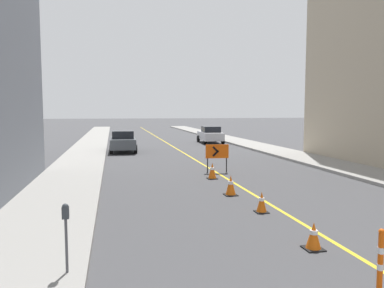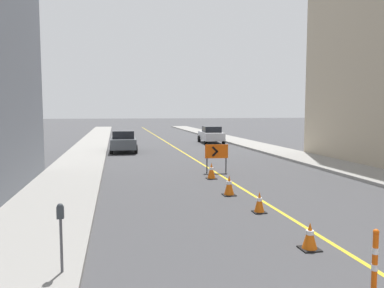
{
  "view_description": "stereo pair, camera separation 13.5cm",
  "coord_description": "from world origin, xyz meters",
  "px_view_note": "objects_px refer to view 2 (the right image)",
  "views": [
    {
      "loc": [
        -5.0,
        2.85,
        3.07
      ],
      "look_at": [
        -0.21,
        25.46,
        1.0
      ],
      "focal_mm": 35.0,
      "sensor_mm": 36.0,
      "label": 1
    },
    {
      "loc": [
        -4.87,
        2.82,
        3.07
      ],
      "look_at": [
        -0.21,
        25.46,
        1.0
      ],
      "focal_mm": 35.0,
      "sensor_mm": 36.0,
      "label": 2
    }
  ],
  "objects_px": {
    "traffic_cone_fourth": "(259,202)",
    "parked_car_curb_near": "(123,141)",
    "arrow_barricade_primary": "(217,153)",
    "traffic_cone_fifth": "(229,185)",
    "delineator_post_front": "(375,268)",
    "traffic_cone_third": "(310,236)",
    "parking_meter_near_curb": "(61,224)",
    "parked_car_curb_mid": "(211,135)",
    "traffic_cone_farthest": "(211,171)"
  },
  "relations": [
    {
      "from": "traffic_cone_third",
      "to": "traffic_cone_fourth",
      "type": "bearing_deg",
      "value": 89.17
    },
    {
      "from": "traffic_cone_third",
      "to": "arrow_barricade_primary",
      "type": "bearing_deg",
      "value": 86.08
    },
    {
      "from": "traffic_cone_fourth",
      "to": "traffic_cone_farthest",
      "type": "xyz_separation_m",
      "value": [
        -0.0,
        5.73,
        0.05
      ]
    },
    {
      "from": "arrow_barricade_primary",
      "to": "parked_car_curb_near",
      "type": "xyz_separation_m",
      "value": [
        -4.31,
        10.47,
        -0.2
      ]
    },
    {
      "from": "delineator_post_front",
      "to": "parked_car_curb_near",
      "type": "height_order",
      "value": "parked_car_curb_near"
    },
    {
      "from": "traffic_cone_fourth",
      "to": "traffic_cone_farthest",
      "type": "distance_m",
      "value": 5.73
    },
    {
      "from": "traffic_cone_farthest",
      "to": "arrow_barricade_primary",
      "type": "height_order",
      "value": "arrow_barricade_primary"
    },
    {
      "from": "traffic_cone_fourth",
      "to": "traffic_cone_fifth",
      "type": "relative_size",
      "value": 0.87
    },
    {
      "from": "arrow_barricade_primary",
      "to": "parking_meter_near_curb",
      "type": "height_order",
      "value": "parking_meter_near_curb"
    },
    {
      "from": "arrow_barricade_primary",
      "to": "traffic_cone_third",
      "type": "bearing_deg",
      "value": -89.27
    },
    {
      "from": "arrow_barricade_primary",
      "to": "parked_car_curb_near",
      "type": "relative_size",
      "value": 0.32
    },
    {
      "from": "traffic_cone_third",
      "to": "parked_car_curb_mid",
      "type": "xyz_separation_m",
      "value": [
        4.72,
        26.9,
        0.5
      ]
    },
    {
      "from": "traffic_cone_fourth",
      "to": "parked_car_curb_near",
      "type": "xyz_separation_m",
      "value": [
        -3.64,
        17.78,
        0.49
      ]
    },
    {
      "from": "delineator_post_front",
      "to": "arrow_barricade_primary",
      "type": "height_order",
      "value": "arrow_barricade_primary"
    },
    {
      "from": "parked_car_curb_mid",
      "to": "traffic_cone_farthest",
      "type": "bearing_deg",
      "value": -101.17
    },
    {
      "from": "traffic_cone_fourth",
      "to": "arrow_barricade_primary",
      "type": "distance_m",
      "value": 7.37
    },
    {
      "from": "traffic_cone_third",
      "to": "traffic_cone_fifth",
      "type": "relative_size",
      "value": 0.83
    },
    {
      "from": "delineator_post_front",
      "to": "parking_meter_near_curb",
      "type": "height_order",
      "value": "parking_meter_near_curb"
    },
    {
      "from": "parked_car_curb_near",
      "to": "parking_meter_near_curb",
      "type": "distance_m",
      "value": 21.36
    },
    {
      "from": "arrow_barricade_primary",
      "to": "traffic_cone_fifth",
      "type": "bearing_deg",
      "value": -95.39
    },
    {
      "from": "delineator_post_front",
      "to": "parking_meter_near_curb",
      "type": "bearing_deg",
      "value": 161.77
    },
    {
      "from": "traffic_cone_farthest",
      "to": "parked_car_curb_near",
      "type": "xyz_separation_m",
      "value": [
        -3.64,
        12.05,
        0.44
      ]
    },
    {
      "from": "parked_car_curb_near",
      "to": "traffic_cone_fifth",
      "type": "bearing_deg",
      "value": -76.35
    },
    {
      "from": "traffic_cone_fourth",
      "to": "parking_meter_near_curb",
      "type": "height_order",
      "value": "parking_meter_near_curb"
    },
    {
      "from": "delineator_post_front",
      "to": "parked_car_curb_near",
      "type": "xyz_separation_m",
      "value": [
        -3.56,
        22.99,
        0.31
      ]
    },
    {
      "from": "delineator_post_front",
      "to": "parking_meter_near_curb",
      "type": "distance_m",
      "value": 5.43
    },
    {
      "from": "traffic_cone_third",
      "to": "traffic_cone_fourth",
      "type": "xyz_separation_m",
      "value": [
        0.04,
        3.07,
        0.01
      ]
    },
    {
      "from": "traffic_cone_farthest",
      "to": "arrow_barricade_primary",
      "type": "xyz_separation_m",
      "value": [
        0.67,
        1.58,
        0.64
      ]
    },
    {
      "from": "traffic_cone_third",
      "to": "parked_car_curb_near",
      "type": "relative_size",
      "value": 0.14
    },
    {
      "from": "parking_meter_near_curb",
      "to": "traffic_cone_fourth",
      "type": "bearing_deg",
      "value": 34.07
    },
    {
      "from": "traffic_cone_fifth",
      "to": "traffic_cone_farthest",
      "type": "bearing_deg",
      "value": 86.55
    },
    {
      "from": "parking_meter_near_curb",
      "to": "traffic_cone_third",
      "type": "bearing_deg",
      "value": 5.06
    },
    {
      "from": "arrow_barricade_primary",
      "to": "parked_car_curb_near",
      "type": "bearing_deg",
      "value": 117.02
    },
    {
      "from": "arrow_barricade_primary",
      "to": "parked_car_curb_mid",
      "type": "height_order",
      "value": "parked_car_curb_mid"
    },
    {
      "from": "traffic_cone_fourth",
      "to": "delineator_post_front",
      "type": "height_order",
      "value": "delineator_post_front"
    },
    {
      "from": "parked_car_curb_near",
      "to": "traffic_cone_third",
      "type": "bearing_deg",
      "value": -79.17
    },
    {
      "from": "delineator_post_front",
      "to": "parking_meter_near_curb",
      "type": "xyz_separation_m",
      "value": [
        -5.13,
        1.69,
        0.55
      ]
    },
    {
      "from": "traffic_cone_farthest",
      "to": "arrow_barricade_primary",
      "type": "bearing_deg",
      "value": 67.03
    },
    {
      "from": "traffic_cone_fifth",
      "to": "traffic_cone_farthest",
      "type": "relative_size",
      "value": 0.99
    },
    {
      "from": "parked_car_curb_mid",
      "to": "arrow_barricade_primary",
      "type": "bearing_deg",
      "value": -100.32
    },
    {
      "from": "delineator_post_front",
      "to": "parked_car_curb_near",
      "type": "distance_m",
      "value": 23.26
    },
    {
      "from": "traffic_cone_fourth",
      "to": "delineator_post_front",
      "type": "distance_m",
      "value": 5.22
    },
    {
      "from": "traffic_cone_fifth",
      "to": "traffic_cone_farthest",
      "type": "xyz_separation_m",
      "value": [
        0.2,
        3.33,
        0.0
      ]
    },
    {
      "from": "traffic_cone_fourth",
      "to": "parked_car_curb_near",
      "type": "height_order",
      "value": "parked_car_curb_near"
    },
    {
      "from": "parking_meter_near_curb",
      "to": "traffic_cone_farthest",
      "type": "bearing_deg",
      "value": 60.63
    },
    {
      "from": "traffic_cone_third",
      "to": "traffic_cone_farthest",
      "type": "distance_m",
      "value": 8.8
    },
    {
      "from": "parking_meter_near_curb",
      "to": "traffic_cone_fifth",
      "type": "bearing_deg",
      "value": 49.8
    },
    {
      "from": "parked_car_curb_near",
      "to": "parked_car_curb_mid",
      "type": "distance_m",
      "value": 10.29
    },
    {
      "from": "parked_car_curb_near",
      "to": "parked_car_curb_mid",
      "type": "xyz_separation_m",
      "value": [
        8.32,
        6.06,
        0.0
      ]
    },
    {
      "from": "traffic_cone_third",
      "to": "parked_car_curb_near",
      "type": "height_order",
      "value": "parked_car_curb_near"
    }
  ]
}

